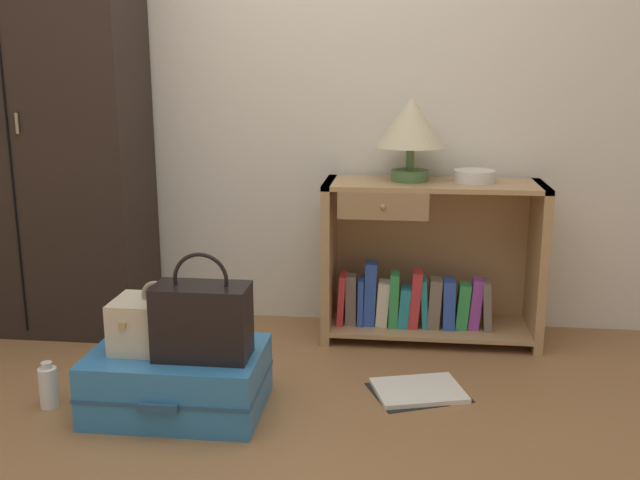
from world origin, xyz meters
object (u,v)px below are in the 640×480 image
(bottle, at_px, (48,386))
(wardrobe, at_px, (33,119))
(handbag, at_px, (202,320))
(table_lamp, at_px, (411,126))
(bowl, at_px, (474,176))
(train_case, at_px, (157,324))
(bookshelf, at_px, (425,267))
(suitcase_large, at_px, (178,380))
(open_book_on_floor, at_px, (418,391))

(bottle, bearing_deg, wardrobe, 116.17)
(handbag, bearing_deg, table_lamp, 52.38)
(bowl, distance_m, train_case, 1.54)
(bookshelf, distance_m, bowl, 0.47)
(suitcase_large, distance_m, open_book_on_floor, 0.93)
(bowl, bearing_deg, open_book_on_floor, -110.19)
(open_book_on_floor, bearing_deg, train_case, -166.29)
(bowl, relative_size, open_book_on_floor, 0.43)
(bowl, xyz_separation_m, open_book_on_floor, (-0.23, -0.64, -0.76))
(train_case, bearing_deg, table_lamp, 44.09)
(bowl, bearing_deg, suitcase_large, -141.88)
(handbag, height_order, open_book_on_floor, handbag)
(bookshelf, relative_size, table_lamp, 2.64)
(wardrobe, distance_m, bowl, 2.05)
(suitcase_large, distance_m, train_case, 0.23)
(bowl, bearing_deg, handbag, -137.37)
(bowl, height_order, train_case, bowl)
(bottle, height_order, open_book_on_floor, bottle)
(suitcase_large, bearing_deg, open_book_on_floor, 15.33)
(wardrobe, relative_size, bottle, 11.31)
(table_lamp, bearing_deg, train_case, -135.91)
(handbag, bearing_deg, bookshelf, 48.74)
(bowl, distance_m, handbag, 1.43)
(bookshelf, height_order, bottle, bookshelf)
(open_book_on_floor, bearing_deg, suitcase_large, -164.67)
(bookshelf, height_order, table_lamp, table_lamp)
(bookshelf, xyz_separation_m, open_book_on_floor, (-0.03, -0.63, -0.33))
(bookshelf, distance_m, table_lamp, 0.65)
(table_lamp, distance_m, open_book_on_floor, 1.17)
(open_book_on_floor, bearing_deg, handbag, -159.42)
(wardrobe, xyz_separation_m, handbag, (1.03, -0.87, -0.63))
(bowl, xyz_separation_m, bottle, (-1.62, -0.92, -0.69))
(suitcase_large, bearing_deg, table_lamp, 46.75)
(wardrobe, height_order, bookshelf, wardrobe)
(train_case, height_order, handbag, handbag)
(bowl, relative_size, suitcase_large, 0.29)
(bookshelf, bearing_deg, table_lamp, 168.65)
(bookshelf, relative_size, handbag, 2.56)
(wardrobe, distance_m, bottle, 1.33)
(table_lamp, relative_size, train_case, 1.20)
(wardrobe, distance_m, open_book_on_floor, 2.14)
(train_case, height_order, bottle, train_case)
(bookshelf, relative_size, suitcase_large, 1.56)
(wardrobe, height_order, table_lamp, wardrobe)
(bookshelf, xyz_separation_m, train_case, (-0.99, -0.86, -0.01))
(bookshelf, xyz_separation_m, handbag, (-0.81, -0.92, 0.03))
(wardrobe, xyz_separation_m, train_case, (0.84, -0.82, -0.68))
(wardrobe, bearing_deg, open_book_on_floor, -17.87)
(table_lamp, relative_size, open_book_on_floor, 0.87)
(train_case, height_order, open_book_on_floor, train_case)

